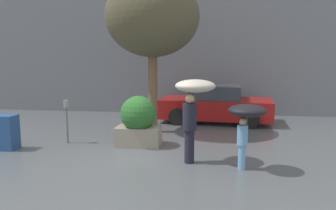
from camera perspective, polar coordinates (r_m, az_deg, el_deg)
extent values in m
plane|color=#51565B|center=(7.99, -6.24, -9.02)|extent=(40.00, 40.00, 0.00)
cube|color=slate|center=(14.04, 0.05, 10.83)|extent=(18.00, 0.30, 6.00)
cube|color=gray|center=(8.94, -5.16, -5.42)|extent=(1.19, 0.68, 0.52)
sphere|color=#286028|center=(8.81, -5.21, -1.50)|extent=(0.96, 0.96, 0.96)
cylinder|color=#1E1E2D|center=(7.46, 3.74, -7.21)|extent=(0.22, 0.22, 0.76)
cylinder|color=#1E1E2D|center=(7.31, 3.79, -2.07)|extent=(0.32, 0.32, 0.60)
sphere|color=tan|center=(7.25, 3.82, 1.06)|extent=(0.21, 0.21, 0.21)
cylinder|color=#4C4C51|center=(7.33, 4.75, 0.78)|extent=(0.02, 0.02, 0.66)
ellipsoid|color=beige|center=(7.30, 4.78, 3.33)|extent=(0.90, 0.90, 0.29)
cylinder|color=#669ED1|center=(7.22, 12.71, -8.86)|extent=(0.16, 0.16, 0.54)
cylinder|color=#669ED1|center=(7.09, 12.84, -5.14)|extent=(0.22, 0.22, 0.42)
sphere|color=tan|center=(7.03, 12.91, -2.88)|extent=(0.15, 0.15, 0.15)
cylinder|color=#4C4C51|center=(6.98, 13.56, -3.04)|extent=(0.02, 0.02, 0.52)
ellipsoid|color=black|center=(6.93, 13.63, -0.94)|extent=(0.79, 0.79, 0.25)
cube|color=maroon|center=(12.26, 8.25, -0.54)|extent=(4.20, 2.19, 0.69)
cube|color=#2D333D|center=(12.18, 8.31, 2.24)|extent=(1.96, 1.71, 0.50)
cylinder|color=black|center=(11.57, 1.64, -2.03)|extent=(0.62, 0.28, 0.61)
cylinder|color=black|center=(13.34, 3.20, -0.67)|extent=(0.62, 0.28, 0.61)
cylinder|color=black|center=(11.36, 14.16, -2.48)|extent=(0.62, 0.28, 0.61)
cylinder|color=black|center=(13.16, 14.02, -1.03)|extent=(0.62, 0.28, 0.61)
cylinder|color=brown|center=(10.37, -2.67, 2.93)|extent=(0.29, 0.29, 2.82)
ellipsoid|color=#4C4733|center=(10.40, -2.75, 15.12)|extent=(2.90, 2.90, 2.46)
cylinder|color=#595B60|center=(9.53, -17.15, -3.39)|extent=(0.05, 0.05, 1.01)
cylinder|color=gray|center=(9.43, -17.31, 0.22)|extent=(0.14, 0.14, 0.20)
cube|color=navy|center=(9.48, -26.30, -4.28)|extent=(0.50, 0.44, 0.90)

